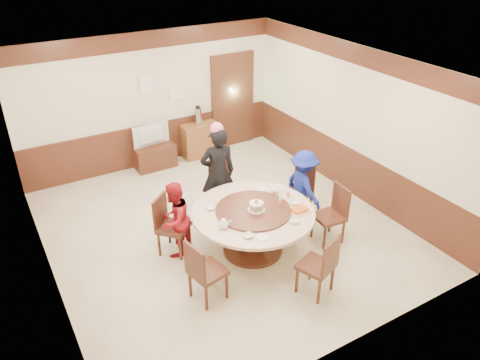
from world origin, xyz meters
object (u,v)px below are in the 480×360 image
person_red (175,220)px  thermos (198,116)px  tv_stand (155,156)px  side_cabinet (200,140)px  person_standing (218,173)px  television (153,136)px  person_blue (303,186)px  banquet_table (253,223)px  shrimp_platter (300,210)px  birthday_cake (256,206)px

person_red → thermos: bearing=-158.3°
tv_stand → side_cabinet: bearing=1.6°
person_standing → television: size_ratio=2.10×
person_red → thermos: person_red is taller
person_standing → person_blue: size_ratio=1.28×
tv_stand → banquet_table: bearing=-85.7°
person_red → tv_stand: person_red is taller
person_red → shrimp_platter: 1.92m
person_blue → tv_stand: size_ratio=1.55×
person_red → tv_stand: (0.80, 2.97, -0.37)m
birthday_cake → thermos: 3.68m
person_red → tv_stand: bearing=-141.4°
banquet_table → side_cabinet: size_ratio=2.37×
banquet_table → person_standing: bearing=88.7°
person_standing → birthday_cake: (0.00, -1.23, -0.00)m
person_blue → thermos: size_ratio=3.46×
person_standing → birthday_cake: person_standing is taller
banquet_table → person_standing: size_ratio=1.12×
tv_stand → television: 0.48m
person_standing → television: bearing=-71.4°
side_cabinet → thermos: 0.57m
birthday_cake → thermos: size_ratio=0.71×
banquet_table → person_red: 1.21m
person_standing → side_cabinet: person_standing is taller
television → side_cabinet: bearing=175.5°
person_red → thermos: (1.87, 3.00, 0.32)m
television → person_blue: bearing=108.9°
banquet_table → tv_stand: 3.55m
birthday_cake → tv_stand: bearing=94.7°
side_cabinet → thermos: (-0.01, 0.00, 0.56)m
person_standing → birthday_cake: 1.23m
banquet_table → television: television is taller
person_red → birthday_cake: 1.27m
birthday_cake → tv_stand: birthday_cake is taller
birthday_cake → side_cabinet: size_ratio=0.34×
person_standing → person_blue: bearing=156.1°
person_red → side_cabinet: (1.89, 3.00, -0.25)m
tv_stand → thermos: (1.07, 0.03, 0.69)m
birthday_cake → tv_stand: 3.63m
banquet_table → person_blue: person_blue is taller
tv_stand → side_cabinet: side_cabinet is taller
person_standing → person_blue: (1.20, -0.85, -0.19)m
person_standing → tv_stand: person_standing is taller
person_red → shrimp_platter: bearing=113.8°
side_cabinet → person_red: bearing=-122.2°
person_red → shrimp_platter: size_ratio=4.16×
tv_stand → thermos: thermos is taller
person_blue → shrimp_platter: size_ratio=4.39×
person_standing → tv_stand: size_ratio=1.99×
person_red → person_blue: size_ratio=0.95×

